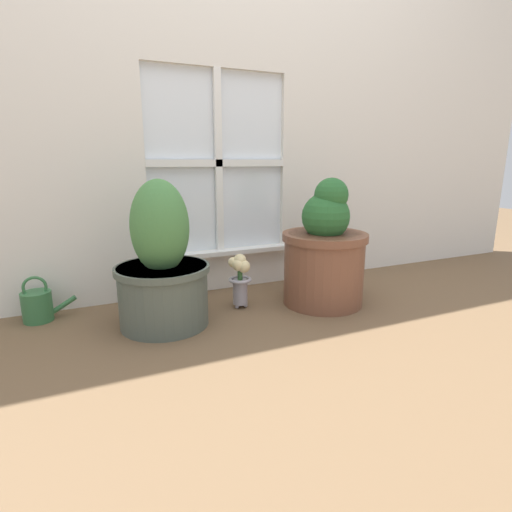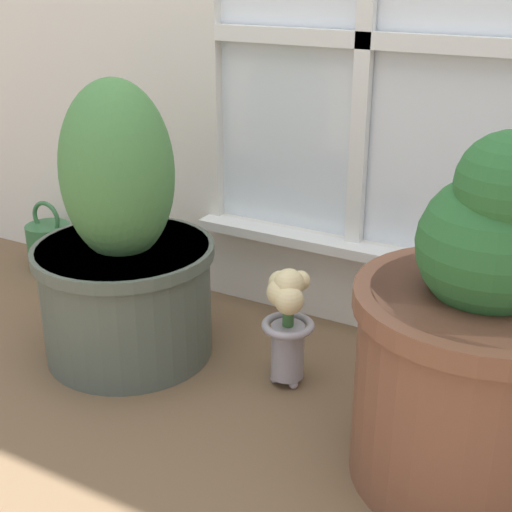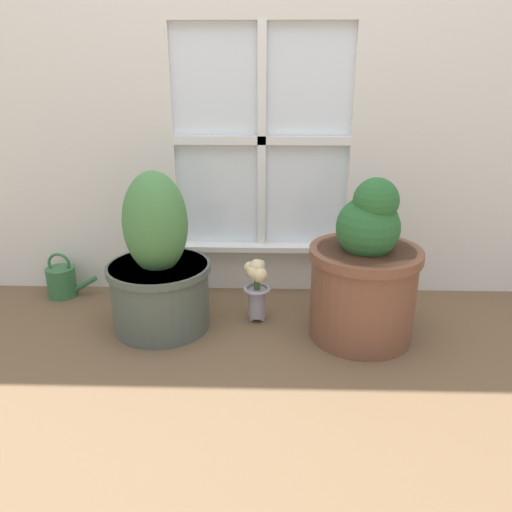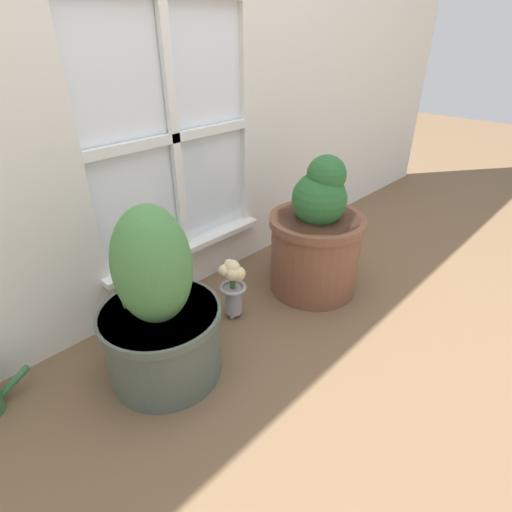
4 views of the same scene
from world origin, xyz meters
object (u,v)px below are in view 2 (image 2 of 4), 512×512
object	(u,v)px
potted_plant_right	(477,349)
potted_plant_left	(124,253)
flower_vase	(287,317)
watering_can	(50,245)

from	to	relation	value
potted_plant_right	potted_plant_left	bearing A→B (deg)	176.22
flower_vase	watering_can	bearing A→B (deg)	166.62
potted_plant_right	watering_can	size ratio (longest dim) A/B	2.74
potted_plant_left	flower_vase	distance (m)	0.38
flower_vase	watering_can	world-z (taller)	flower_vase
potted_plant_left	potted_plant_right	world-z (taller)	potted_plant_left
flower_vase	watering_can	xyz separation A→B (m)	(-0.87, 0.21, -0.09)
potted_plant_right	watering_can	xyz separation A→B (m)	(-1.27, 0.31, -0.18)
potted_plant_left	watering_can	distance (m)	0.59
potted_plant_left	potted_plant_right	size ratio (longest dim) A/B	1.01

